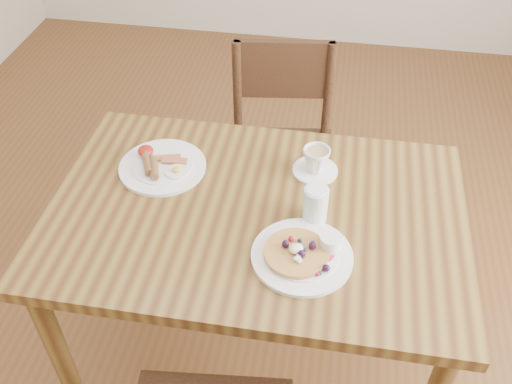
% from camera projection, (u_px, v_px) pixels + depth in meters
% --- Properties ---
extents(ground, '(5.00, 5.00, 0.00)m').
position_uv_depth(ground, '(256.00, 352.00, 2.15)').
color(ground, brown).
rests_on(ground, ground).
extents(dining_table, '(1.20, 0.80, 0.75)m').
position_uv_depth(dining_table, '(256.00, 233.00, 1.71)').
color(dining_table, brown).
rests_on(dining_table, ground).
extents(chair_far, '(0.47, 0.47, 0.88)m').
position_uv_depth(chair_far, '(281.00, 146.00, 2.28)').
color(chair_far, '#3F2716').
rests_on(chair_far, ground).
extents(pancake_plate, '(0.27, 0.27, 0.06)m').
position_uv_depth(pancake_plate, '(304.00, 253.00, 1.50)').
color(pancake_plate, white).
rests_on(pancake_plate, dining_table).
extents(breakfast_plate, '(0.27, 0.27, 0.04)m').
position_uv_depth(breakfast_plate, '(161.00, 166.00, 1.77)').
color(breakfast_plate, white).
rests_on(breakfast_plate, dining_table).
extents(teacup_saucer, '(0.14, 0.14, 0.09)m').
position_uv_depth(teacup_saucer, '(316.00, 162.00, 1.74)').
color(teacup_saucer, white).
rests_on(teacup_saucer, dining_table).
extents(water_glass, '(0.07, 0.07, 0.11)m').
position_uv_depth(water_glass, '(315.00, 204.00, 1.58)').
color(water_glass, silver).
rests_on(water_glass, dining_table).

